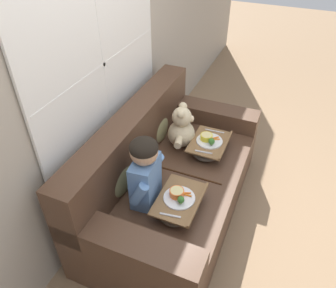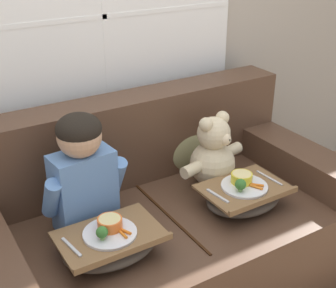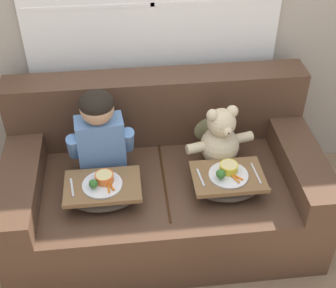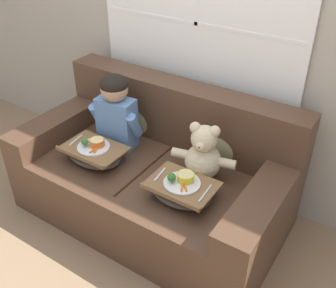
{
  "view_description": "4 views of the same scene",
  "coord_description": "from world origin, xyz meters",
  "px_view_note": "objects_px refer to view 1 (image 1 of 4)",
  "views": [
    {
      "loc": [
        -1.83,
        -0.7,
        2.27
      ],
      "look_at": [
        0.07,
        0.1,
        0.66
      ],
      "focal_mm": 35.0,
      "sensor_mm": 36.0,
      "label": 1
    },
    {
      "loc": [
        -0.97,
        -1.62,
        1.73
      ],
      "look_at": [
        0.07,
        0.07,
        0.77
      ],
      "focal_mm": 50.0,
      "sensor_mm": 36.0,
      "label": 2
    },
    {
      "loc": [
        -0.2,
        -2.06,
        2.37
      ],
      "look_at": [
        0.03,
        -0.02,
        0.71
      ],
      "focal_mm": 50.0,
      "sensor_mm": 36.0,
      "label": 3
    },
    {
      "loc": [
        1.3,
        -1.75,
        2.06
      ],
      "look_at": [
        0.09,
        0.08,
        0.62
      ],
      "focal_mm": 42.0,
      "sensor_mm": 36.0,
      "label": 4
    }
  ],
  "objects_px": {
    "couch": "(168,181)",
    "child_figure": "(145,168)",
    "throw_pillow_behind_teddy": "(158,124)",
    "lap_tray_child": "(179,203)",
    "throw_pillow_behind_child": "(119,174)",
    "teddy_bear": "(182,129)",
    "lap_tray_teddy": "(209,146)"
  },
  "relations": [
    {
      "from": "throw_pillow_behind_child",
      "to": "teddy_bear",
      "type": "distance_m",
      "value": 0.75
    },
    {
      "from": "lap_tray_child",
      "to": "throw_pillow_behind_teddy",
      "type": "bearing_deg",
      "value": 33.93
    },
    {
      "from": "throw_pillow_behind_child",
      "to": "throw_pillow_behind_teddy",
      "type": "distance_m",
      "value": 0.71
    },
    {
      "from": "throw_pillow_behind_teddy",
      "to": "lap_tray_child",
      "type": "xyz_separation_m",
      "value": [
        -0.71,
        -0.48,
        -0.1
      ]
    },
    {
      "from": "lap_tray_child",
      "to": "lap_tray_teddy",
      "type": "distance_m",
      "value": 0.71
    },
    {
      "from": "throw_pillow_behind_teddy",
      "to": "lap_tray_teddy",
      "type": "height_order",
      "value": "throw_pillow_behind_teddy"
    },
    {
      "from": "throw_pillow_behind_teddy",
      "to": "child_figure",
      "type": "xyz_separation_m",
      "value": [
        -0.71,
        -0.22,
        0.14
      ]
    },
    {
      "from": "child_figure",
      "to": "teddy_bear",
      "type": "height_order",
      "value": "child_figure"
    },
    {
      "from": "lap_tray_teddy",
      "to": "teddy_bear",
      "type": "bearing_deg",
      "value": 89.65
    },
    {
      "from": "couch",
      "to": "child_figure",
      "type": "relative_size",
      "value": 3.38
    },
    {
      "from": "couch",
      "to": "teddy_bear",
      "type": "distance_m",
      "value": 0.46
    },
    {
      "from": "teddy_bear",
      "to": "couch",
      "type": "bearing_deg",
      "value": -176.4
    },
    {
      "from": "throw_pillow_behind_teddy",
      "to": "child_figure",
      "type": "height_order",
      "value": "child_figure"
    },
    {
      "from": "throw_pillow_behind_teddy",
      "to": "teddy_bear",
      "type": "xyz_separation_m",
      "value": [
        0.0,
        -0.22,
        0.0
      ]
    },
    {
      "from": "child_figure",
      "to": "teddy_bear",
      "type": "distance_m",
      "value": 0.72
    },
    {
      "from": "throw_pillow_behind_child",
      "to": "lap_tray_child",
      "type": "distance_m",
      "value": 0.49
    },
    {
      "from": "teddy_bear",
      "to": "lap_tray_child",
      "type": "relative_size",
      "value": 1.0
    },
    {
      "from": "throw_pillow_behind_teddy",
      "to": "teddy_bear",
      "type": "relative_size",
      "value": 0.82
    },
    {
      "from": "lap_tray_child",
      "to": "lap_tray_teddy",
      "type": "relative_size",
      "value": 1.04
    },
    {
      "from": "couch",
      "to": "lap_tray_child",
      "type": "height_order",
      "value": "couch"
    },
    {
      "from": "child_figure",
      "to": "teddy_bear",
      "type": "relative_size",
      "value": 1.29
    },
    {
      "from": "couch",
      "to": "throw_pillow_behind_teddy",
      "type": "bearing_deg",
      "value": 34.78
    },
    {
      "from": "couch",
      "to": "throw_pillow_behind_child",
      "type": "xyz_separation_m",
      "value": [
        -0.36,
        0.25,
        0.29
      ]
    },
    {
      "from": "teddy_bear",
      "to": "lap_tray_child",
      "type": "distance_m",
      "value": 0.76
    },
    {
      "from": "couch",
      "to": "lap_tray_teddy",
      "type": "xyz_separation_m",
      "value": [
        0.36,
        -0.23,
        0.19
      ]
    },
    {
      "from": "throw_pillow_behind_child",
      "to": "lap_tray_child",
      "type": "relative_size",
      "value": 0.84
    },
    {
      "from": "teddy_bear",
      "to": "throw_pillow_behind_child",
      "type": "bearing_deg",
      "value": 162.51
    },
    {
      "from": "throw_pillow_behind_child",
      "to": "child_figure",
      "type": "bearing_deg",
      "value": -89.98
    },
    {
      "from": "throw_pillow_behind_teddy",
      "to": "throw_pillow_behind_child",
      "type": "bearing_deg",
      "value": 180.0
    },
    {
      "from": "throw_pillow_behind_teddy",
      "to": "teddy_bear",
      "type": "distance_m",
      "value": 0.22
    },
    {
      "from": "couch",
      "to": "throw_pillow_behind_teddy",
      "type": "distance_m",
      "value": 0.52
    },
    {
      "from": "throw_pillow_behind_teddy",
      "to": "teddy_bear",
      "type": "bearing_deg",
      "value": -89.7
    }
  ]
}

